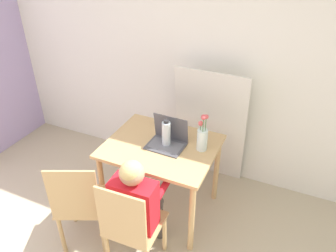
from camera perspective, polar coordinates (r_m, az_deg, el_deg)
The scene contains 9 objects.
wall_back at distance 3.29m, azimuth 5.00°, elevation 11.25°, with size 6.40×0.05×2.50m.
dining_table at distance 2.92m, azimuth -1.17°, elevation -5.03°, with size 0.96×0.78×0.75m.
chair_occupied at distance 2.58m, azimuth -6.47°, elevation -17.07°, with size 0.42×0.42×0.90m.
chair_spare at distance 2.82m, azimuth -14.96°, elevation -12.98°, with size 0.53×0.53×0.90m.
person_seated at distance 2.52m, azimuth -5.45°, elevation -12.50°, with size 0.36×0.43×1.03m.
laptop at distance 2.84m, azimuth -0.03°, elevation -2.17°, with size 0.33×0.25×0.25m.
flower_vase at distance 2.75m, azimuth 6.00°, elevation -1.89°, with size 0.09×0.09×0.34m.
water_bottle at distance 2.79m, azimuth -0.31°, elevation -1.34°, with size 0.08×0.08×0.25m.
cardboard_panel at distance 3.37m, azimuth 7.30°, elevation -0.11°, with size 0.73×0.19×1.26m.
Camera 1 is at (1.01, -0.69, 2.40)m, focal length 35.00 mm.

